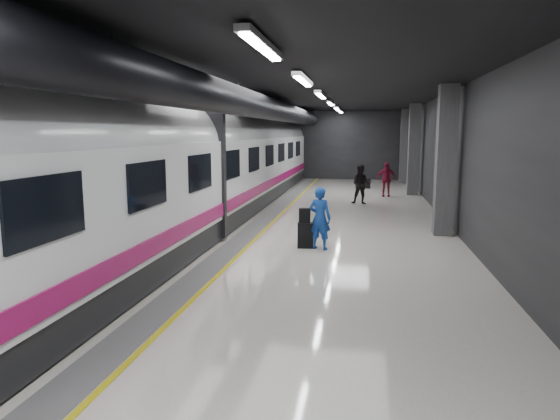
{
  "coord_description": "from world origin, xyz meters",
  "views": [
    {
      "loc": [
        2.16,
        -13.62,
        3.1
      ],
      "look_at": [
        0.22,
        -2.21,
        1.3
      ],
      "focal_mm": 32.0,
      "sensor_mm": 36.0,
      "label": 1
    }
  ],
  "objects": [
    {
      "name": "train",
      "position": [
        -3.25,
        -0.0,
        2.07
      ],
      "size": [
        3.05,
        38.0,
        4.05
      ],
      "color": "black",
      "rests_on": "ground"
    },
    {
      "name": "ground",
      "position": [
        0.0,
        0.0,
        0.0
      ],
      "size": [
        40.0,
        40.0,
        0.0
      ],
      "primitive_type": "plane",
      "color": "silver",
      "rests_on": "ground"
    },
    {
      "name": "platform_hall",
      "position": [
        -0.29,
        0.96,
        3.54
      ],
      "size": [
        10.02,
        40.02,
        4.51
      ],
      "color": "black",
      "rests_on": "ground"
    },
    {
      "name": "traveler_main",
      "position": [
        1.02,
        -0.56,
        0.84
      ],
      "size": [
        0.7,
        0.57,
        1.68
      ],
      "primitive_type": "imported",
      "rotation": [
        0.0,
        0.0,
        2.84
      ],
      "color": "blue",
      "rests_on": "ground"
    },
    {
      "name": "traveler_far_b",
      "position": [
        3.21,
        11.15,
        0.84
      ],
      "size": [
        1.0,
        0.43,
        1.69
      ],
      "primitive_type": "imported",
      "rotation": [
        0.0,
        0.0,
        -0.02
      ],
      "color": "maroon",
      "rests_on": "ground"
    },
    {
      "name": "suitcase_far",
      "position": [
        2.31,
        14.58,
        0.28
      ],
      "size": [
        0.4,
        0.28,
        0.55
      ],
      "primitive_type": "cube",
      "rotation": [
        0.0,
        0.0,
        -0.09
      ],
      "color": "black",
      "rests_on": "ground"
    },
    {
      "name": "shoulder_bag",
      "position": [
        0.6,
        -0.47,
        0.89
      ],
      "size": [
        0.33,
        0.22,
        0.4
      ],
      "primitive_type": "cube",
      "rotation": [
        0.0,
        0.0,
        0.19
      ],
      "color": "black",
      "rests_on": "suitcase_main"
    },
    {
      "name": "traveler_far_a",
      "position": [
        2.03,
        8.23,
        0.86
      ],
      "size": [
        0.88,
        0.7,
        1.72
      ],
      "primitive_type": "imported",
      "rotation": [
        0.0,
        0.0,
        -0.06
      ],
      "color": "black",
      "rests_on": "ground"
    },
    {
      "name": "suitcase_main",
      "position": [
        0.62,
        -0.46,
        0.34
      ],
      "size": [
        0.45,
        0.31,
        0.69
      ],
      "primitive_type": "cube",
      "rotation": [
        0.0,
        0.0,
        0.11
      ],
      "color": "black",
      "rests_on": "ground"
    }
  ]
}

